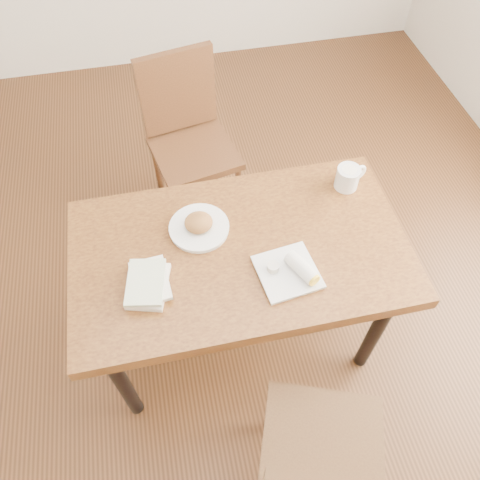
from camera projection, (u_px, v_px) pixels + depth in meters
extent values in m
cube|color=#472814|center=(240.00, 332.00, 2.41)|extent=(4.00, 5.00, 0.01)
cube|color=brown|center=(240.00, 252.00, 1.82)|extent=(1.30, 0.75, 0.06)
cylinder|color=black|center=(122.00, 382.00, 1.90)|extent=(0.06, 0.06, 0.69)
cylinder|color=black|center=(376.00, 330.00, 2.03)|extent=(0.06, 0.06, 0.69)
cylinder|color=black|center=(115.00, 271.00, 2.21)|extent=(0.06, 0.06, 0.69)
cylinder|color=black|center=(335.00, 232.00, 2.35)|extent=(0.06, 0.06, 0.69)
cylinder|color=#432B13|center=(272.00, 410.00, 1.95)|extent=(0.04, 0.04, 0.45)
cylinder|color=#432B13|center=(360.00, 424.00, 1.92)|extent=(0.04, 0.04, 0.45)
cube|color=#432B13|center=(322.00, 450.00, 1.63)|extent=(0.54, 0.54, 0.04)
cylinder|color=#4B2A15|center=(215.00, 155.00, 2.85)|extent=(0.04, 0.04, 0.45)
cylinder|color=#4B2A15|center=(158.00, 172.00, 2.76)|extent=(0.04, 0.04, 0.45)
cylinder|color=#4B2A15|center=(239.00, 196.00, 2.65)|extent=(0.04, 0.04, 0.45)
cylinder|color=#4B2A15|center=(179.00, 216.00, 2.57)|extent=(0.04, 0.04, 0.45)
cube|color=#4B2A15|center=(194.00, 153.00, 2.51)|extent=(0.50, 0.50, 0.04)
cube|color=#4B2A15|center=(177.00, 92.00, 2.40)|extent=(0.40, 0.12, 0.45)
cylinder|color=white|center=(199.00, 228.00, 1.84)|extent=(0.23, 0.23, 0.01)
cylinder|color=white|center=(199.00, 227.00, 1.83)|extent=(0.24, 0.24, 0.01)
ellipsoid|color=#B27538|center=(199.00, 222.00, 1.81)|extent=(0.14, 0.13, 0.06)
cylinder|color=white|center=(347.00, 178.00, 1.95)|extent=(0.10, 0.10, 0.10)
torus|color=white|center=(358.00, 173.00, 1.96)|extent=(0.08, 0.04, 0.08)
cylinder|color=tan|center=(349.00, 170.00, 1.91)|extent=(0.09, 0.09, 0.01)
cylinder|color=#F2E5CC|center=(350.00, 170.00, 1.91)|extent=(0.06, 0.06, 0.00)
cube|color=white|center=(287.00, 273.00, 1.72)|extent=(0.23, 0.23, 0.01)
cube|color=white|center=(288.00, 271.00, 1.71)|extent=(0.24, 0.24, 0.01)
cylinder|color=white|center=(301.00, 268.00, 1.69)|extent=(0.11, 0.14, 0.05)
cylinder|color=yellow|center=(314.00, 280.00, 1.66)|extent=(0.05, 0.04, 0.05)
cylinder|color=silver|center=(273.00, 267.00, 1.71)|extent=(0.05, 0.05, 0.03)
cylinder|color=red|center=(273.00, 266.00, 1.70)|extent=(0.04, 0.04, 0.01)
cube|color=white|center=(148.00, 286.00, 1.68)|extent=(0.18, 0.22, 0.02)
cube|color=silver|center=(150.00, 281.00, 1.67)|extent=(0.14, 0.20, 0.02)
cube|color=#9BB478|center=(145.00, 282.00, 1.65)|extent=(0.16, 0.21, 0.01)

